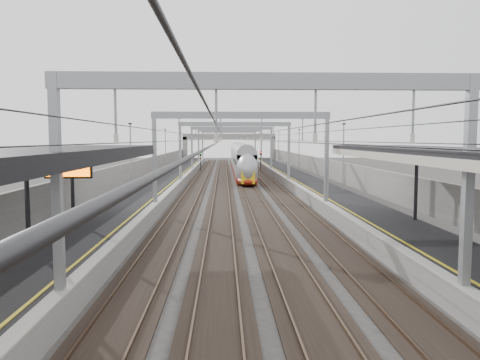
{
  "coord_description": "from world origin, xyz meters",
  "views": [
    {
      "loc": [
        -1.28,
        -12.16,
        5.62
      ],
      "look_at": [
        0.0,
        24.44,
        2.41
      ],
      "focal_mm": 35.0,
      "sensor_mm": 36.0,
      "label": 1
    }
  ],
  "objects": [
    {
      "name": "train",
      "position": [
        1.5,
        62.32,
        1.96
      ],
      "size": [
        2.51,
        45.75,
        3.98
      ],
      "color": "maroon",
      "rests_on": "ground"
    },
    {
      "name": "platform_left",
      "position": [
        -8.0,
        45.0,
        0.5
      ],
      "size": [
        4.0,
        120.0,
        1.0
      ],
      "primitive_type": "cube",
      "color": "black",
      "rests_on": "ground"
    },
    {
      "name": "platform_right",
      "position": [
        8.0,
        45.0,
        0.5
      ],
      "size": [
        4.0,
        120.0,
        1.0
      ],
      "primitive_type": "cube",
      "color": "black",
      "rests_on": "ground"
    },
    {
      "name": "signal_green",
      "position": [
        -5.2,
        67.39,
        2.42
      ],
      "size": [
        0.32,
        0.32,
        3.48
      ],
      "color": "black",
      "rests_on": "ground"
    },
    {
      "name": "wall_right",
      "position": [
        11.2,
        45.0,
        1.6
      ],
      "size": [
        0.3,
        120.0,
        3.2
      ],
      "primitive_type": "cube",
      "color": "gray",
      "rests_on": "ground"
    },
    {
      "name": "canopy_left",
      "position": [
        -8.02,
        2.99,
        5.09
      ],
      "size": [
        4.4,
        30.0,
        4.24
      ],
      "color": "black",
      "rests_on": "platform_left"
    },
    {
      "name": "ground",
      "position": [
        0.0,
        0.0,
        0.0
      ],
      "size": [
        260.0,
        260.0,
        0.0
      ],
      "primitive_type": "plane",
      "color": "#383533",
      "rests_on": "ground"
    },
    {
      "name": "signal_red_far",
      "position": [
        5.4,
        71.88,
        2.42
      ],
      "size": [
        0.32,
        0.32,
        3.48
      ],
      "color": "black",
      "rests_on": "ground"
    },
    {
      "name": "overhead_line",
      "position": [
        0.0,
        51.62,
        6.14
      ],
      "size": [
        13.0,
        140.0,
        6.6
      ],
      "color": "gray",
      "rests_on": "platform_left"
    },
    {
      "name": "wall_left",
      "position": [
        -11.2,
        45.0,
        1.6
      ],
      "size": [
        0.3,
        120.0,
        3.2
      ],
      "primitive_type": "cube",
      "color": "gray",
      "rests_on": "ground"
    },
    {
      "name": "tracks",
      "position": [
        0.0,
        45.0,
        0.05
      ],
      "size": [
        11.4,
        140.0,
        0.2
      ],
      "color": "black",
      "rests_on": "ground"
    },
    {
      "name": "signal_red_near",
      "position": [
        3.2,
        68.25,
        2.42
      ],
      "size": [
        0.32,
        0.32,
        3.48
      ],
      "color": "black",
      "rests_on": "ground"
    },
    {
      "name": "overbridge",
      "position": [
        0.0,
        100.0,
        5.31
      ],
      "size": [
        22.0,
        2.2,
        6.9
      ],
      "color": "gray",
      "rests_on": "ground"
    }
  ]
}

